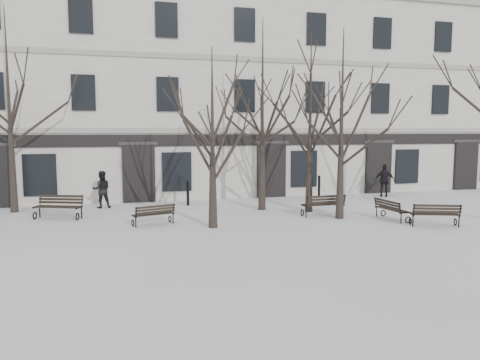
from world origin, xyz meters
name	(u,v)px	position (x,y,z in m)	size (l,w,h in m)	color
ground	(251,231)	(0.00, 0.00, 0.00)	(100.00, 100.00, 0.00)	white
building	(191,99)	(0.00, 12.96, 5.52)	(40.40, 10.20, 11.40)	silver
tree_1	(212,116)	(-1.19, 0.98, 4.13)	(4.63, 4.63, 6.62)	black
tree_2	(342,101)	(4.22, 1.38, 4.78)	(5.35, 5.35, 7.64)	black
tree_4	(8,85)	(-9.01, 6.50, 5.56)	(6.23, 6.23, 8.90)	black
tree_5	(262,91)	(1.78, 4.24, 5.34)	(5.98, 5.98, 8.55)	black
tree_6	(310,101)	(3.66, 3.24, 4.87)	(5.45, 5.45, 7.79)	black
bench_1	(154,214)	(-3.28, 2.02, 0.44)	(1.68, 1.01, 0.80)	black
bench_2	(435,214)	(6.95, -1.01, 0.48)	(1.85, 1.20, 0.89)	black
bench_3	(59,206)	(-6.93, 4.39, 0.53)	(2.01, 1.33, 0.97)	black
bench_4	(324,204)	(3.84, 2.10, 0.50)	(1.86, 0.73, 0.92)	black
bench_5	(391,209)	(6.07, 0.57, 0.45)	(0.72, 1.69, 0.83)	black
bollard_a	(188,192)	(-1.29, 6.32, 0.65)	(0.16, 0.16, 1.21)	black
bollard_b	(319,185)	(6.03, 7.30, 0.63)	(0.15, 0.15, 1.18)	black
pedestrian_b	(102,208)	(-5.28, 6.66, 0.00)	(0.84, 0.66, 1.73)	black
pedestrian_c	(384,197)	(9.48, 6.42, 0.00)	(1.05, 0.43, 1.78)	black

